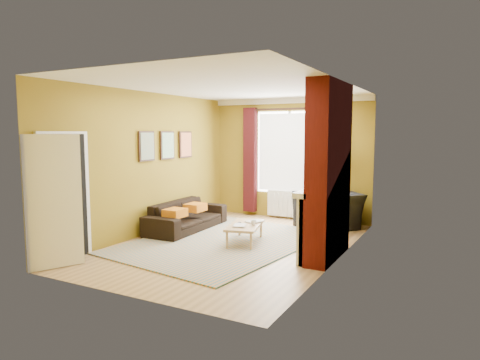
% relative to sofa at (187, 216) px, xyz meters
% --- Properties ---
extents(ground, '(5.50, 5.50, 0.00)m').
position_rel_sofa_xyz_m(ground, '(1.42, -0.58, -0.30)').
color(ground, olive).
rests_on(ground, ground).
extents(room_walls, '(3.82, 5.54, 2.83)m').
position_rel_sofa_xyz_m(room_walls, '(2.06, -0.30, 1.09)').
color(room_walls, olive).
rests_on(room_walls, ground).
extents(striped_rug, '(3.27, 4.17, 0.02)m').
position_rel_sofa_xyz_m(striped_rug, '(1.18, -0.54, -0.29)').
color(striped_rug, teal).
rests_on(striped_rug, ground).
extents(sofa, '(0.86, 2.07, 0.60)m').
position_rel_sofa_xyz_m(sofa, '(0.00, 0.00, 0.00)').
color(sofa, black).
rests_on(sofa, ground).
extents(armchair, '(1.56, 1.58, 0.77)m').
position_rel_sofa_xyz_m(armchair, '(2.56, 1.49, 0.09)').
color(armchair, black).
rests_on(armchair, ground).
extents(coffee_table, '(0.79, 1.16, 0.35)m').
position_rel_sofa_xyz_m(coffee_table, '(1.56, -0.39, 0.02)').
color(coffee_table, tan).
rests_on(coffee_table, ground).
extents(wicker_stool, '(0.37, 0.37, 0.44)m').
position_rel_sofa_xyz_m(wicker_stool, '(2.17, 1.82, -0.08)').
color(wicker_stool, olive).
rests_on(wicker_stool, ground).
extents(floor_lamp, '(0.28, 0.28, 1.67)m').
position_rel_sofa_xyz_m(floor_lamp, '(2.74, 1.82, 1.01)').
color(floor_lamp, black).
rests_on(floor_lamp, ground).
extents(book_a, '(0.30, 0.34, 0.03)m').
position_rel_sofa_xyz_m(book_a, '(1.45, -0.62, 0.07)').
color(book_a, '#999999').
rests_on(book_a, coffee_table).
extents(book_b, '(0.33, 0.38, 0.02)m').
position_rel_sofa_xyz_m(book_b, '(1.52, -0.10, 0.07)').
color(book_b, '#999999').
rests_on(book_b, coffee_table).
extents(mug, '(0.12, 0.12, 0.10)m').
position_rel_sofa_xyz_m(mug, '(1.73, -0.40, 0.10)').
color(mug, '#999999').
rests_on(mug, coffee_table).
extents(tv_remote, '(0.08, 0.17, 0.02)m').
position_rel_sofa_xyz_m(tv_remote, '(1.44, -0.43, 0.07)').
color(tv_remote, '#28282A').
rests_on(tv_remote, coffee_table).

